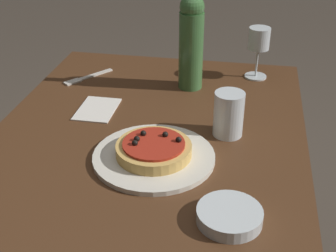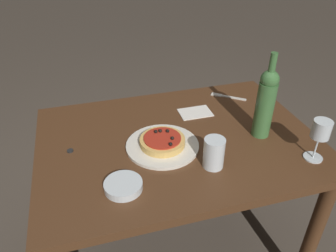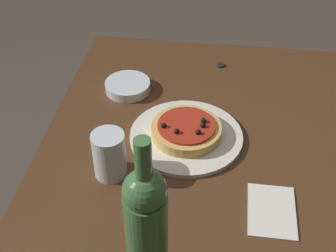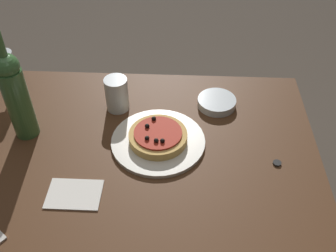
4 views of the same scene
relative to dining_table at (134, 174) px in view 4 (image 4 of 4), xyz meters
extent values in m
cube|color=#4C2D19|center=(0.00, 0.00, 0.08)|extent=(1.11, 0.79, 0.03)
cylinder|color=#4C2D19|center=(0.49, 0.34, -0.27)|extent=(0.06, 0.06, 0.67)
cylinder|color=#4C2D19|center=(-0.49, 0.34, -0.27)|extent=(0.06, 0.06, 0.67)
cylinder|color=silver|center=(0.08, 0.04, 0.11)|extent=(0.28, 0.28, 0.01)
cylinder|color=tan|center=(0.08, 0.04, 0.13)|extent=(0.18, 0.18, 0.03)
cylinder|color=#A82819|center=(0.08, 0.04, 0.14)|extent=(0.14, 0.14, 0.01)
sphere|color=black|center=(0.06, 0.09, 0.15)|extent=(0.01, 0.01, 0.01)
sphere|color=black|center=(0.04, 0.06, 0.15)|extent=(0.01, 0.01, 0.01)
sphere|color=black|center=(0.05, 0.01, 0.15)|extent=(0.01, 0.01, 0.01)
sphere|color=black|center=(0.09, 0.00, 0.15)|extent=(0.01, 0.01, 0.01)
sphere|color=black|center=(0.07, 0.00, 0.15)|extent=(0.01, 0.01, 0.01)
cylinder|color=silver|center=(-0.44, 0.26, 0.10)|extent=(0.07, 0.07, 0.00)
cylinder|color=silver|center=(-0.44, 0.26, 0.15)|extent=(0.01, 0.01, 0.09)
cylinder|color=silver|center=(-0.44, 0.26, 0.23)|extent=(0.07, 0.07, 0.07)
cylinder|color=#3D6B38|center=(-0.33, 0.07, 0.22)|extent=(0.07, 0.07, 0.23)
sphere|color=#3D6B38|center=(-0.33, 0.07, 0.35)|extent=(0.07, 0.07, 0.07)
cylinder|color=#3D6B38|center=(-0.33, 0.07, 0.41)|extent=(0.03, 0.03, 0.09)
cylinder|color=silver|center=(-0.07, 0.20, 0.16)|extent=(0.07, 0.07, 0.11)
cylinder|color=silver|center=(0.26, 0.23, 0.11)|extent=(0.13, 0.13, 0.03)
cube|color=silver|center=(-0.13, -0.17, 0.10)|extent=(0.14, 0.10, 0.00)
cylinder|color=black|center=(0.42, -0.03, 0.10)|extent=(0.02, 0.02, 0.01)
camera|label=1|loc=(0.96, 0.24, 0.71)|focal=50.00mm
camera|label=2|loc=(0.34, 1.03, 0.87)|focal=35.00mm
camera|label=3|loc=(-0.80, -0.03, 0.88)|focal=50.00mm
camera|label=4|loc=(0.15, -0.80, 0.94)|focal=42.00mm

